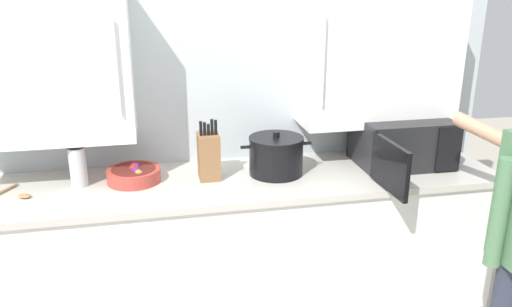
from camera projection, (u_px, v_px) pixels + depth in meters
The scene contains 8 objects.
back_wall_tiled at pixel (217, 81), 2.87m from camera, with size 3.28×0.44×2.71m.
counter_unit at pixel (228, 257), 2.89m from camera, with size 2.98×0.66×0.94m.
microwave_oven at pixel (398, 142), 2.92m from camera, with size 0.52×0.75×0.27m.
fruit_bowl at pixel (134, 174), 2.70m from camera, with size 0.28×0.28×0.10m.
knife_block at pixel (209, 155), 2.72m from camera, with size 0.11×0.15×0.33m.
thermos_flask at pixel (78, 164), 2.61m from camera, with size 0.09×0.09×0.24m.
stock_pot at pixel (276, 155), 2.78m from camera, with size 0.39×0.30×0.24m.
wooden_spoon at pixel (12, 194), 2.52m from camera, with size 0.23×0.21×0.02m.
Camera 1 is at (-0.36, -1.65, 1.96)m, focal length 36.04 mm.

